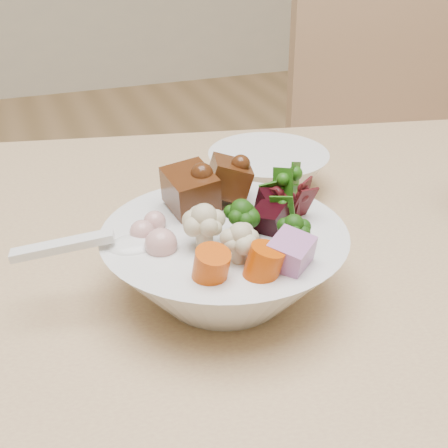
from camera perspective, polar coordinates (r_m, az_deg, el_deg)
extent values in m
cube|color=tan|center=(1.31, 17.47, 2.54)|extent=(0.46, 0.46, 0.04)
cube|color=tan|center=(1.39, 14.69, 14.75)|extent=(0.43, 0.07, 0.47)
cylinder|color=tan|center=(1.22, 12.77, -12.18)|extent=(0.03, 0.03, 0.44)
cylinder|color=tan|center=(1.49, 6.61, -3.53)|extent=(0.03, 0.03, 0.44)
cylinder|color=tan|center=(1.64, 18.49, -1.63)|extent=(0.03, 0.03, 0.44)
sphere|color=black|center=(0.52, 1.58, -0.14)|extent=(0.04, 0.04, 0.04)
sphere|color=#C0B491|center=(0.51, -1.81, -0.83)|extent=(0.04, 0.04, 0.04)
cube|color=black|center=(0.56, 4.62, 1.50)|extent=(0.04, 0.04, 0.03)
cube|color=#A1619C|center=(0.49, 6.04, -2.89)|extent=(0.04, 0.05, 0.04)
cylinder|color=#D45705|center=(0.47, -1.21, -4.01)|extent=(0.03, 0.03, 0.03)
sphere|color=#CD948F|center=(0.51, -5.77, -1.84)|extent=(0.02, 0.02, 0.02)
ellipsoid|color=silver|center=(0.52, -8.30, -2.10)|extent=(0.05, 0.04, 0.02)
cube|color=silver|center=(0.53, -14.57, -1.93)|extent=(0.09, 0.03, 0.02)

